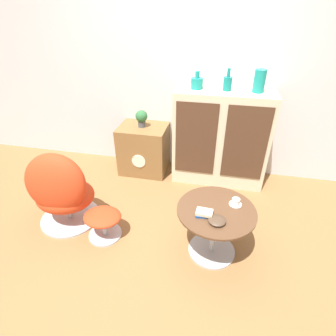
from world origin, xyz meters
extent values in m
plane|color=olive|center=(0.00, 0.00, 0.00)|extent=(12.00, 12.00, 0.00)
cube|color=silver|center=(0.00, 1.70, 1.30)|extent=(6.40, 0.06, 2.60)
cube|color=beige|center=(0.55, 1.45, 0.56)|extent=(1.09, 0.45, 1.12)
cube|color=#472D1E|center=(0.28, 1.22, 0.62)|extent=(0.46, 0.01, 0.85)
cube|color=#472D1E|center=(0.83, 1.22, 0.62)|extent=(0.46, 0.01, 0.85)
cube|color=brown|center=(-0.40, 1.44, 0.31)|extent=(0.60, 0.47, 0.62)
cylinder|color=beige|center=(-0.40, 1.20, 0.26)|extent=(0.17, 0.01, 0.17)
cylinder|color=#B7B7BC|center=(-0.89, 0.34, 0.01)|extent=(0.59, 0.59, 0.02)
cylinder|color=#B7B7BC|center=(-0.89, 0.34, 0.09)|extent=(0.06, 0.06, 0.14)
ellipsoid|color=red|center=(-0.89, 0.34, 0.30)|extent=(0.63, 0.55, 0.27)
ellipsoid|color=red|center=(-0.88, 0.24, 0.52)|extent=(0.61, 0.42, 0.61)
cylinder|color=#B7B7BC|center=(-0.44, 0.20, 0.01)|extent=(0.32, 0.32, 0.02)
cylinder|color=#B7B7BC|center=(-0.44, 0.20, 0.11)|extent=(0.04, 0.04, 0.17)
ellipsoid|color=red|center=(-0.44, 0.20, 0.24)|extent=(0.36, 0.30, 0.09)
cylinder|color=#B7B7BC|center=(0.59, 0.22, 0.01)|extent=(0.42, 0.42, 0.02)
cylinder|color=#B7B7BC|center=(0.59, 0.22, 0.25)|extent=(0.04, 0.04, 0.45)
cylinder|color=brown|center=(0.59, 0.22, 0.48)|extent=(0.65, 0.65, 0.02)
cylinder|color=teal|center=(0.24, 1.45, 1.18)|extent=(0.13, 0.13, 0.12)
cylinder|color=teal|center=(0.24, 1.45, 1.28)|extent=(0.05, 0.05, 0.07)
cylinder|color=#147A75|center=(0.56, 1.45, 1.19)|extent=(0.09, 0.09, 0.14)
cylinder|color=#147A75|center=(0.56, 1.45, 1.31)|extent=(0.03, 0.03, 0.09)
cylinder|color=teal|center=(0.88, 1.45, 1.24)|extent=(0.12, 0.12, 0.23)
cylinder|color=#4C4C51|center=(-0.41, 1.44, 0.66)|extent=(0.09, 0.09, 0.07)
sphere|color=#2D6638|center=(-0.41, 1.44, 0.76)|extent=(0.15, 0.15, 0.15)
cylinder|color=white|center=(0.73, 0.32, 0.50)|extent=(0.10, 0.10, 0.01)
cylinder|color=white|center=(0.73, 0.32, 0.52)|extent=(0.07, 0.07, 0.06)
cube|color=#1E478C|center=(0.49, 0.13, 0.50)|extent=(0.14, 0.10, 0.02)
cube|color=beige|center=(0.49, 0.13, 0.52)|extent=(0.14, 0.10, 0.03)
ellipsoid|color=#4C3828|center=(0.60, 0.07, 0.51)|extent=(0.14, 0.14, 0.04)
camera|label=1|loc=(0.54, -1.46, 1.91)|focal=28.00mm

